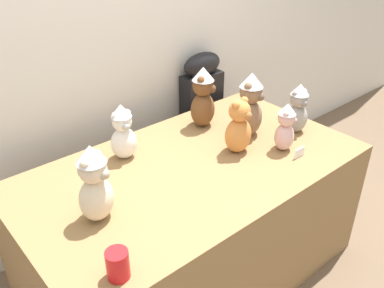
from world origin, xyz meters
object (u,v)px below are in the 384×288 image
object	(u,v)px
display_table	(192,221)
teddy_bear_ash	(298,109)
teddy_bear_snow	(123,132)
teddy_bear_mocha	(250,105)
instrument_case	(201,123)
party_cup_red	(118,264)
teddy_bear_chestnut	(203,98)
teddy_bear_cream	(95,184)
teddy_bear_blush	(285,127)
teddy_bear_ginger	(239,128)

from	to	relation	value
display_table	teddy_bear_ash	size ratio (longest dim) A/B	6.00
display_table	teddy_bear_ash	world-z (taller)	teddy_bear_ash
teddy_bear_snow	teddy_bear_mocha	world-z (taller)	teddy_bear_mocha
instrument_case	party_cup_red	xyz separation A→B (m)	(-1.23, -0.97, 0.26)
teddy_bear_chestnut	teddy_bear_cream	size ratio (longest dim) A/B	1.03
teddy_bear_snow	teddy_bear_blush	bearing A→B (deg)	-26.49
teddy_bear_cream	teddy_bear_mocha	bearing A→B (deg)	-22.22
teddy_bear_ginger	party_cup_red	distance (m)	0.96
teddy_bear_snow	teddy_bear_cream	size ratio (longest dim) A/B	0.86
instrument_case	teddy_bear_snow	world-z (taller)	same
display_table	teddy_bear_cream	world-z (taller)	teddy_bear_cream
party_cup_red	teddy_bear_chestnut	bearing A→B (deg)	34.08
teddy_bear_snow	teddy_bear_cream	xyz separation A→B (m)	(-0.33, -0.32, 0.02)
teddy_bear_ginger	party_cup_red	bearing A→B (deg)	-168.45
instrument_case	teddy_bear_ash	xyz separation A→B (m)	(0.06, -0.71, 0.34)
party_cup_red	teddy_bear_ginger	bearing A→B (deg)	19.48
teddy_bear_cream	party_cup_red	world-z (taller)	teddy_bear_cream
display_table	teddy_bear_cream	size ratio (longest dim) A/B	5.00
teddy_bear_snow	party_cup_red	size ratio (longest dim) A/B	2.62
display_table	teddy_bear_ash	distance (m)	0.83
teddy_bear_blush	teddy_bear_chestnut	bearing A→B (deg)	77.61
instrument_case	teddy_bear_ginger	bearing A→B (deg)	-115.46
teddy_bear_snow	party_cup_red	distance (m)	0.78
instrument_case	display_table	bearing A→B (deg)	-133.19
display_table	party_cup_red	bearing A→B (deg)	-150.22
teddy_bear_ginger	teddy_bear_blush	bearing A→B (deg)	-44.04
instrument_case	party_cup_red	bearing A→B (deg)	-140.38
instrument_case	teddy_bear_blush	bearing A→B (deg)	-98.42
teddy_bear_snow	teddy_bear_cream	distance (m)	0.46
instrument_case	party_cup_red	distance (m)	1.59
teddy_bear_ginger	teddy_bear_cream	xyz separation A→B (m)	(-0.80, -0.00, 0.03)
instrument_case	teddy_bear_ash	distance (m)	0.79
teddy_bear_mocha	instrument_case	bearing A→B (deg)	55.69
teddy_bear_chestnut	teddy_bear_blush	size ratio (longest dim) A/B	1.35
display_table	teddy_bear_chestnut	distance (m)	0.67
teddy_bear_snow	teddy_bear_chestnut	xyz separation A→B (m)	(0.52, 0.01, 0.03)
teddy_bear_ginger	teddy_bear_mocha	size ratio (longest dim) A/B	0.81
teddy_bear_chestnut	teddy_bear_blush	distance (m)	0.49
display_table	teddy_bear_snow	distance (m)	0.60
instrument_case	teddy_bear_cream	world-z (taller)	teddy_bear_cream
teddy_bear_mocha	display_table	bearing A→B (deg)	166.85
teddy_bear_ash	teddy_bear_blush	distance (m)	0.22
teddy_bear_blush	teddy_bear_mocha	bearing A→B (deg)	66.06
teddy_bear_cream	teddy_bear_blush	bearing A→B (deg)	-35.35
teddy_bear_ash	party_cup_red	bearing A→B (deg)	-156.76
teddy_bear_snow	teddy_bear_ginger	xyz separation A→B (m)	(0.47, -0.32, -0.01)
teddy_bear_ash	teddy_bear_ginger	world-z (taller)	teddy_bear_ginger
teddy_bear_snow	teddy_bear_blush	distance (m)	0.81
teddy_bear_snow	teddy_bear_chestnut	world-z (taller)	teddy_bear_chestnut
party_cup_red	teddy_bear_snow	bearing A→B (deg)	55.87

